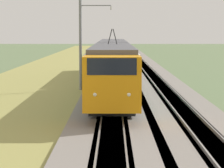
{
  "coord_description": "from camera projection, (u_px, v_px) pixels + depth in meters",
  "views": [
    {
      "loc": [
        -2.33,
        -0.08,
        4.73
      ],
      "look_at": [
        23.52,
        0.0,
        2.16
      ],
      "focal_mm": 85.0,
      "sensor_mm": 36.0,
      "label": 1
    }
  ],
  "objects": [
    {
      "name": "ballast_main",
      "position": [
        113.0,
        78.0,
        52.53
      ],
      "size": [
        240.0,
        4.4,
        0.3
      ],
      "color": "gray",
      "rests_on": "ground"
    },
    {
      "name": "grass_verge",
      "position": [
        45.0,
        79.0,
        52.56
      ],
      "size": [
        240.0,
        11.23,
        0.12
      ],
      "color": "#99934C",
      "rests_on": "ground"
    },
    {
      "name": "passenger_train",
      "position": [
        113.0,
        61.0,
        44.31
      ],
      "size": [
        40.35,
        2.84,
        4.91
      ],
      "rotation": [
        0.0,
        0.0,
        3.14
      ],
      "color": "orange",
      "rests_on": "ground"
    },
    {
      "name": "ballast_adjacent",
      "position": [
        153.0,
        78.0,
        52.52
      ],
      "size": [
        240.0,
        4.4,
        0.3
      ],
      "color": "gray",
      "rests_on": "ground"
    },
    {
      "name": "track_adjacent",
      "position": [
        153.0,
        78.0,
        52.52
      ],
      "size": [
        240.0,
        1.57,
        0.45
      ],
      "color": "#4C4238",
      "rests_on": "ground"
    },
    {
      "name": "catenary_mast_mid",
      "position": [
        81.0,
        41.0,
        41.54
      ],
      "size": [
        0.22,
        2.56,
        7.65
      ],
      "color": "slate",
      "rests_on": "ground"
    },
    {
      "name": "track_main",
      "position": [
        113.0,
        78.0,
        52.53
      ],
      "size": [
        240.0,
        1.57,
        0.45
      ],
      "color": "#4C4238",
      "rests_on": "ground"
    }
  ]
}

